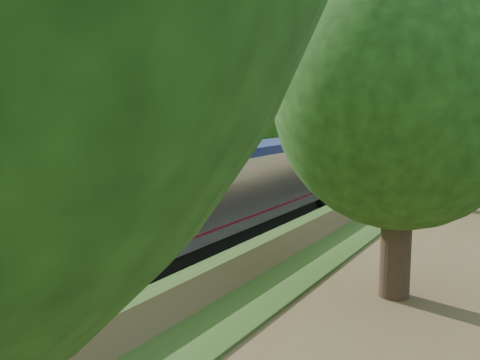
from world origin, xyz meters
The scene contains 11 objects.
ground centered at (0.00, 0.00, 0.00)m, with size 320.00×320.00×0.00m, color #2D4C19.
trackbed centered at (2.00, 60.00, 0.07)m, with size 9.50×170.00×0.28m.
platform centered at (-5.20, 16.00, 0.19)m, with size 6.40×68.00×0.38m, color #AAA089.
yellow_stripe centered at (-2.35, 16.00, 0.39)m, with size 0.55×68.00×0.01m, color gold.
station_building centered at (-14.00, 30.00, 4.09)m, with size 8.60×6.60×8.00m.
signal_gantry centered at (2.47, 54.99, 4.82)m, with size 8.40×0.38×6.20m.
trees_behind_platform centered at (-11.17, 20.67, 4.53)m, with size 7.82×53.32×7.21m.
train centered at (0.00, 52.84, 2.29)m, with size 3.03×100.82×4.45m.
lamppost_far centered at (-3.51, 14.25, 2.48)m, with size 0.46×0.46×4.69m.
signal_platform centered at (-2.90, 8.48, 4.02)m, with size 0.35×0.28×5.92m.
signal_farside centered at (6.20, 18.11, 3.99)m, with size 0.35×0.28×6.33m.
Camera 1 is at (13.80, -10.08, 6.83)m, focal length 40.00 mm.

